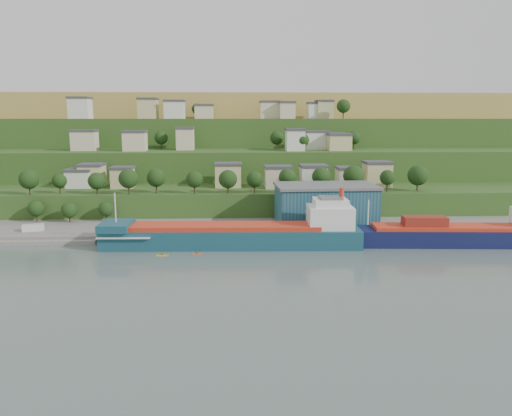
{
  "coord_description": "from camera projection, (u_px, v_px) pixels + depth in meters",
  "views": [
    {
      "loc": [
        4.65,
        -125.11,
        35.19
      ],
      "look_at": [
        10.56,
        15.0,
        9.93
      ],
      "focal_mm": 35.0,
      "sensor_mm": 36.0,
      "label": 1
    }
  ],
  "objects": [
    {
      "name": "dinghy",
      "position": [
        82.0,
        235.0,
        145.63
      ],
      "size": [
        3.88,
        2.3,
        0.73
      ],
      "primitive_type": "cube",
      "rotation": [
        0.0,
        0.0,
        -0.27
      ],
      "color": "silver",
      "rests_on": "pebble_beach"
    },
    {
      "name": "warehouse",
      "position": [
        325.0,
        205.0,
        156.92
      ],
      "size": [
        31.77,
        20.28,
        12.8
      ],
      "rotation": [
        0.0,
        0.0,
        0.04
      ],
      "color": "navy",
      "rests_on": "quay"
    },
    {
      "name": "kayak_yellow",
      "position": [
        162.0,
        255.0,
        129.64
      ],
      "size": [
        3.19,
        0.65,
        0.79
      ],
      "rotation": [
        0.0,
        0.0,
        0.03
      ],
      "color": "gold",
      "rests_on": "ground"
    },
    {
      "name": "pebble_beach",
      "position": [
        35.0,
        238.0,
        148.41
      ],
      "size": [
        40.0,
        18.0,
        2.4
      ],
      "primitive_type": "cube",
      "color": "slate",
      "rests_on": "ground"
    },
    {
      "name": "hillside",
      "position": [
        227.0,
        179.0,
        294.92
      ],
      "size": [
        360.0,
        210.85,
        96.0
      ],
      "color": "#284719",
      "rests_on": "ground"
    },
    {
      "name": "cargo_ship_far",
      "position": [
        467.0,
        236.0,
        140.61
      ],
      "size": [
        60.38,
        13.52,
        16.27
      ],
      "rotation": [
        0.0,
        0.0,
        -0.06
      ],
      "color": "#0D1239",
      "rests_on": "ground"
    },
    {
      "name": "cargo_ship_near",
      "position": [
        240.0,
        236.0,
        138.72
      ],
      "size": [
        71.63,
        13.25,
        18.34
      ],
      "rotation": [
        0.0,
        0.0,
        -0.03
      ],
      "color": "#154051",
      "rests_on": "ground"
    },
    {
      "name": "ground",
      "position": [
        218.0,
        256.0,
        129.06
      ],
      "size": [
        500.0,
        500.0,
        0.0
      ],
      "primitive_type": "plane",
      "color": "#4A5A57",
      "rests_on": "ground"
    },
    {
      "name": "quay",
      "position": [
        284.0,
        231.0,
        157.42
      ],
      "size": [
        220.0,
        26.0,
        4.0
      ],
      "primitive_type": "cube",
      "color": "slate",
      "rests_on": "ground"
    },
    {
      "name": "kayak_orange",
      "position": [
        197.0,
        253.0,
        131.12
      ],
      "size": [
        2.98,
        0.67,
        0.74
      ],
      "rotation": [
        0.0,
        0.0,
        -0.05
      ],
      "color": "#E55A14",
      "rests_on": "ground"
    },
    {
      "name": "caravan",
      "position": [
        33.0,
        229.0,
        149.03
      ],
      "size": [
        6.44,
        3.94,
        2.8
      ],
      "primitive_type": "cube",
      "rotation": [
        0.0,
        0.0,
        0.26
      ],
      "color": "silver",
      "rests_on": "pebble_beach"
    }
  ]
}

